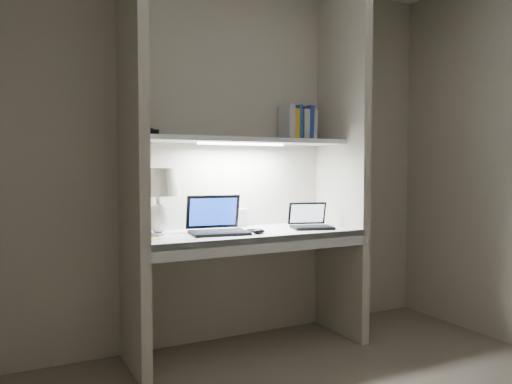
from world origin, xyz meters
TOP-DOWN VIEW (x-y plane):
  - back_wall at (0.00, 1.50)m, footprint 3.20×0.01m
  - alcove_panel_left at (-0.73, 1.23)m, footprint 0.06×0.55m
  - alcove_panel_right at (0.73, 1.23)m, footprint 0.06×0.55m
  - desk at (0.00, 1.23)m, footprint 1.40×0.55m
  - desk_apron at (0.00, 0.96)m, footprint 1.46×0.03m
  - shelf at (0.00, 1.32)m, footprint 1.40×0.36m
  - strip_light at (0.00, 1.32)m, footprint 0.60×0.04m
  - table_lamp at (-0.57, 1.30)m, footprint 0.27×0.27m
  - laptop_main at (-0.22, 1.23)m, footprint 0.38×0.34m
  - laptop_netbook at (0.43, 1.17)m, footprint 0.31×0.29m
  - speaker at (0.05, 1.45)m, footprint 0.09×0.07m
  - mouse at (-0.01, 1.07)m, footprint 0.09×0.06m
  - cable_coil at (0.03, 1.21)m, footprint 0.11×0.11m
  - sticky_note at (-0.64, 1.15)m, footprint 0.07×0.07m
  - book_row at (0.48, 1.41)m, footprint 0.23×0.16m
  - shelf_box at (-0.64, 1.37)m, footprint 0.08×0.06m
  - shelf_gadget at (-0.63, 1.34)m, footprint 0.14×0.12m

SIDE VIEW (x-z plane):
  - desk_apron at x=0.00m, z-range 0.67..0.77m
  - desk at x=0.00m, z-range 0.73..0.77m
  - sticky_note at x=-0.64m, z-range 0.77..0.77m
  - cable_coil at x=0.03m, z-range 0.77..0.78m
  - mouse at x=-0.01m, z-range 0.77..0.80m
  - laptop_netbook at x=0.43m, z-range 0.73..0.89m
  - laptop_main at x=-0.22m, z-range 0.71..0.94m
  - speaker at x=0.05m, z-range 0.77..0.90m
  - table_lamp at x=-0.57m, z-range 0.84..1.24m
  - back_wall at x=0.00m, z-range 0.00..2.50m
  - alcove_panel_left at x=-0.73m, z-range 0.00..2.50m
  - alcove_panel_right at x=0.73m, z-range 0.00..2.50m
  - strip_light at x=0.00m, z-range 1.32..1.34m
  - shelf at x=0.00m, z-range 1.34..1.36m
  - shelf_gadget at x=-0.63m, z-range 1.37..1.42m
  - shelf_box at x=-0.64m, z-range 1.36..1.50m
  - book_row at x=0.48m, z-range 1.36..1.60m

